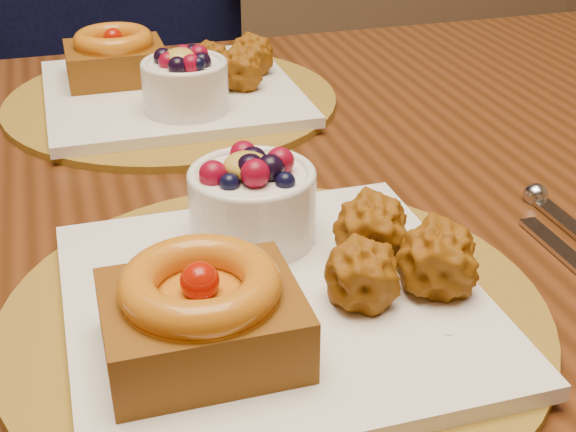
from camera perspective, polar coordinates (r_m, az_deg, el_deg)
The scene contains 4 objects.
dining_table at distance 0.78m, azimuth -5.26°, elevation -2.80°, with size 1.60×0.90×0.76m.
place_setting_near at distance 0.55m, azimuth -1.45°, elevation -4.65°, with size 0.38×0.38×0.09m.
place_setting_far at distance 0.93m, azimuth -8.50°, elevation 9.27°, with size 0.38×0.38×0.09m.
chair_far at distance 1.66m, azimuth -16.89°, elevation 8.10°, with size 0.56×0.56×0.97m.
Camera 1 is at (-0.09, -0.65, 1.09)m, focal length 50.00 mm.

